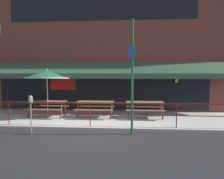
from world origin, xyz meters
The scene contains 10 objects.
ground_plane centered at (0.00, 0.00, 0.00)m, with size 120.00×120.00×0.00m, color #232326.
patio_deck centered at (0.00, 2.00, 0.05)m, with size 15.00×4.00×0.10m, color #ADA89E.
restaurant_building centered at (0.00, 4.23, 4.17)m, with size 15.00×1.60×8.40m.
patio_railing centered at (0.00, 0.30, 0.80)m, with size 13.84×0.04×0.97m.
picnic_table_left centered at (-2.47, 2.05, 0.71)m, with size 1.80×1.42×0.76m.
picnic_table_centre centered at (-0.07, 2.11, 0.71)m, with size 1.80×1.42×0.76m.
picnic_table_right centered at (2.33, 2.16, 0.71)m, with size 1.80×1.42×0.76m.
patio_umbrella_left centered at (-2.47, 2.11, 2.18)m, with size 2.14×2.14×2.38m.
parking_meter_near centered at (-2.08, -0.57, 1.15)m, with size 0.15×0.16×1.42m.
street_sign_pole centered at (1.69, -0.45, 2.14)m, with size 0.28×0.09×4.17m.
Camera 1 is at (1.58, -8.37, 2.23)m, focal length 35.00 mm.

